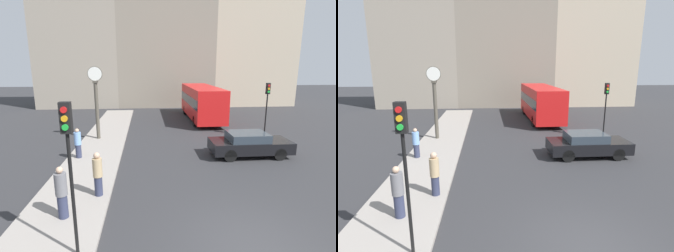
% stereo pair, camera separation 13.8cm
% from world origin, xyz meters
% --- Properties ---
extents(ground_plane, '(120.00, 120.00, 0.00)m').
position_xyz_m(ground_plane, '(0.00, 0.00, 0.00)').
color(ground_plane, '#2D2D30').
extents(sidewalk_corner, '(2.92, 25.32, 0.12)m').
position_xyz_m(sidewalk_corner, '(-5.86, 10.66, 0.06)').
color(sidewalk_corner, gray).
rests_on(sidewalk_corner, ground_plane).
extents(building_row, '(31.65, 5.00, 14.67)m').
position_xyz_m(building_row, '(-0.26, 27.68, 6.96)').
color(building_row, gray).
rests_on(building_row, ground_plane).
extents(sedan_car, '(4.49, 1.88, 1.38)m').
position_xyz_m(sedan_car, '(2.88, 7.60, 0.72)').
color(sedan_car, black).
rests_on(sedan_car, ground_plane).
extents(bus_distant, '(2.56, 9.15, 3.14)m').
position_xyz_m(bus_distant, '(2.30, 18.02, 1.78)').
color(bus_distant, red).
rests_on(bus_distant, ground_plane).
extents(traffic_light_near, '(0.26, 0.24, 4.12)m').
position_xyz_m(traffic_light_near, '(-4.84, 0.03, 3.06)').
color(traffic_light_near, black).
rests_on(traffic_light_near, sidewalk_corner).
extents(traffic_light_far, '(0.26, 0.24, 3.90)m').
position_xyz_m(traffic_light_far, '(5.44, 11.18, 2.79)').
color(traffic_light_far, black).
rests_on(traffic_light_far, ground_plane).
extents(street_clock, '(0.97, 0.32, 4.90)m').
position_xyz_m(street_clock, '(-6.27, 11.66, 2.75)').
color(street_clock, '#4C473D').
rests_on(street_clock, sidewalk_corner).
extents(pedestrian_tan_coat, '(0.36, 0.36, 1.75)m').
position_xyz_m(pedestrian_tan_coat, '(-4.84, 3.33, 1.00)').
color(pedestrian_tan_coat, '#2D334C').
rests_on(pedestrian_tan_coat, sidewalk_corner).
extents(pedestrian_blue_stripe, '(0.37, 0.37, 1.64)m').
position_xyz_m(pedestrian_blue_stripe, '(-6.68, 7.78, 0.94)').
color(pedestrian_blue_stripe, '#2D334C').
rests_on(pedestrian_blue_stripe, sidewalk_corner).
extents(pedestrian_grey_jacket, '(0.39, 0.39, 1.80)m').
position_xyz_m(pedestrian_grey_jacket, '(-5.75, 1.86, 1.02)').
color(pedestrian_grey_jacket, '#2D334C').
rests_on(pedestrian_grey_jacket, sidewalk_corner).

